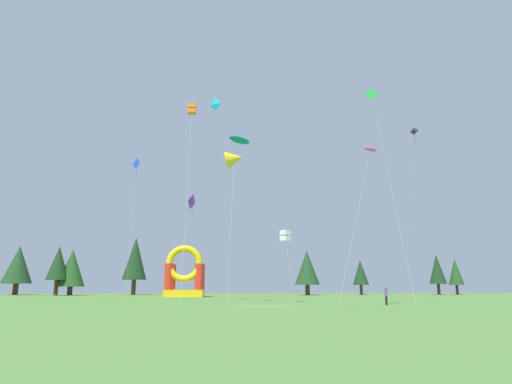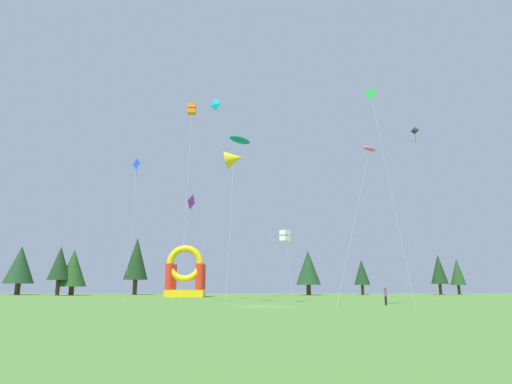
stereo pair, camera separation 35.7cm
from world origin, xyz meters
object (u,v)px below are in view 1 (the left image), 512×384
kite_pink_parafoil (370,149)px  kite_orange_box (192,109)px  kite_teal_parafoil (239,140)px  kite_black_diamond (414,134)px  kite_white_box (285,236)px  person_far_side (386,294)px  kite_green_diamond (372,98)px  kite_cyan_diamond (214,106)px  inflatable_orange_dome (185,277)px  kite_yellow_delta (234,159)px  kite_purple_diamond (193,203)px  kite_blue_diamond (137,166)px

kite_pink_parafoil → kite_orange_box: bearing=146.9°
kite_teal_parafoil → kite_black_diamond: bearing=-12.5°
kite_white_box → person_far_side: 11.96m
kite_teal_parafoil → kite_orange_box: kite_teal_parafoil is taller
kite_black_diamond → person_far_side: (-10.62, -15.63, -21.38)m
kite_green_diamond → kite_teal_parafoil: 28.03m
kite_white_box → kite_orange_box: bearing=171.8°
kite_cyan_diamond → kite_white_box: 22.32m
kite_cyan_diamond → person_far_side: (17.08, -14.62, -24.64)m
kite_pink_parafoil → kite_cyan_diamond: (-15.07, 18.75, 11.92)m
kite_black_diamond → kite_orange_box: bearing=-164.1°
kite_teal_parafoil → inflatable_orange_dome: size_ratio=3.01×
kite_yellow_delta → kite_purple_diamond: size_ratio=1.48×
kite_yellow_delta → kite_black_diamond: bearing=24.7°
kite_green_diamond → kite_purple_diamond: bearing=152.2°
kite_green_diamond → kite_yellow_delta: size_ratio=1.20×
kite_yellow_delta → person_far_side: 20.50m
kite_yellow_delta → kite_white_box: bearing=14.0°
kite_cyan_diamond → inflatable_orange_dome: kite_cyan_diamond is taller
kite_teal_parafoil → kite_cyan_diamond: bearing=-118.5°
person_far_side → kite_orange_box: bearing=-58.1°
kite_white_box → kite_orange_box: (-10.57, 1.53, 14.91)m
kite_green_diamond → kite_pink_parafoil: kite_green_diamond is taller
kite_teal_parafoil → person_far_side: bearing=-57.1°
kite_black_diamond → person_far_side: kite_black_diamond is taller
kite_purple_diamond → kite_white_box: bearing=2.8°
kite_cyan_diamond → kite_yellow_delta: bearing=-74.8°
kite_cyan_diamond → kite_orange_box: bearing=-106.1°
kite_green_diamond → kite_blue_diamond: size_ratio=1.21×
kite_cyan_diamond → kite_pink_parafoil: bearing=-51.2°
kite_orange_box → kite_teal_parafoil: bearing=67.9°
kite_cyan_diamond → kite_purple_diamond: bearing=-98.9°
kite_green_diamond → kite_cyan_diamond: kite_cyan_diamond is taller
kite_green_diamond → kite_orange_box: bearing=148.2°
kite_cyan_diamond → kite_blue_diamond: kite_cyan_diamond is taller
kite_pink_parafoil → kite_purple_diamond: 19.24m
kite_black_diamond → kite_cyan_diamond: bearing=-177.9°
kite_pink_parafoil → kite_purple_diamond: kite_pink_parafoil is taller
kite_cyan_diamond → kite_orange_box: 8.65m
kite_yellow_delta → kite_pink_parafoil: 14.85m
kite_blue_diamond → kite_black_diamond: bearing=10.3°
person_far_side → kite_white_box: bearing=-70.6°
kite_teal_parafoil → inflatable_orange_dome: kite_teal_parafoil is taller
kite_blue_diamond → kite_white_box: size_ratio=2.13×
kite_black_diamond → inflatable_orange_dome: kite_black_diamond is taller
kite_white_box → person_far_side: size_ratio=4.69×
kite_blue_diamond → kite_purple_diamond: size_ratio=1.47×
kite_yellow_delta → inflatable_orange_dome: bearing=107.6°
kite_black_diamond → person_far_side: 28.54m
kite_black_diamond → kite_cyan_diamond: 27.90m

